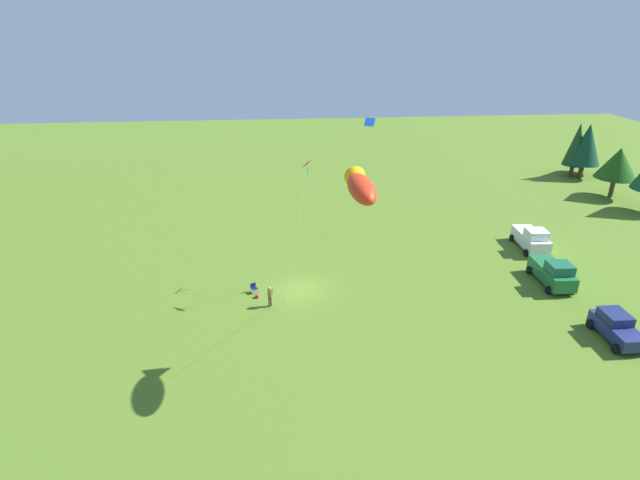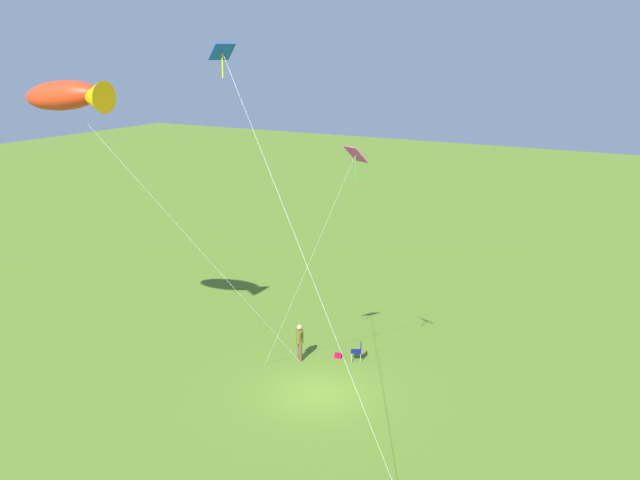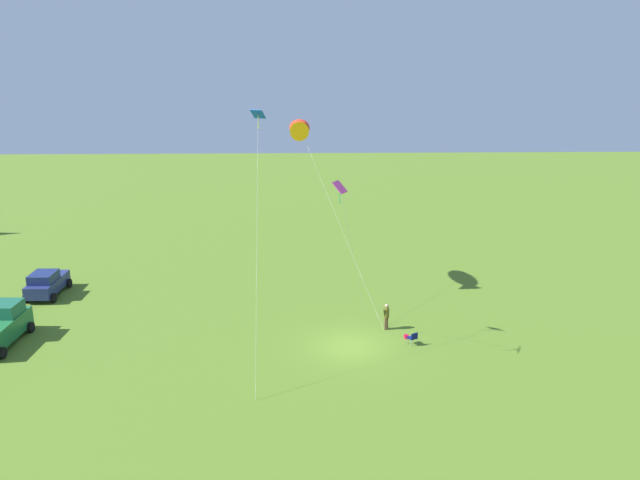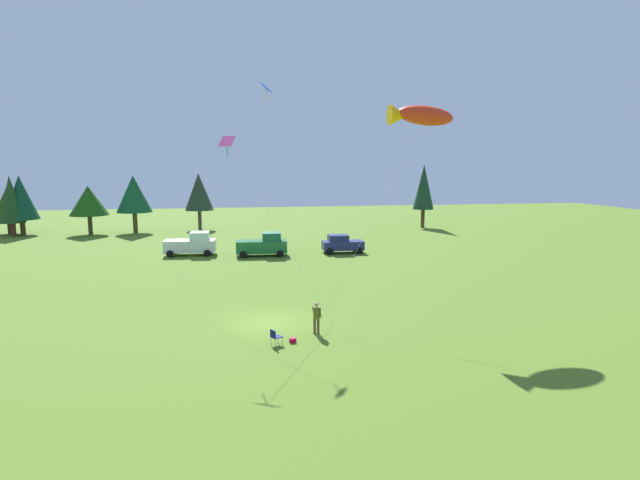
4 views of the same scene
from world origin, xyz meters
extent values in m
plane|color=#507221|center=(0.00, 0.00, 0.00)|extent=(160.00, 160.00, 0.00)
cylinder|color=brown|center=(2.36, -2.46, 0.42)|extent=(0.14, 0.14, 0.85)
cylinder|color=brown|center=(2.54, -2.60, 0.42)|extent=(0.14, 0.14, 0.85)
cylinder|color=brown|center=(2.45, -2.53, 1.16)|extent=(0.48, 0.48, 0.62)
sphere|color=tan|center=(2.45, -2.53, 1.62)|extent=(0.24, 0.24, 0.24)
cylinder|color=brown|center=(2.33, -2.36, 1.19)|extent=(0.22, 0.20, 0.56)
cylinder|color=brown|center=(2.64, -2.61, 1.19)|extent=(0.16, 0.16, 0.56)
cube|color=#0B1559|center=(0.21, -3.83, 0.42)|extent=(0.65, 0.65, 0.04)
cube|color=#0B1559|center=(0.01, -3.93, 0.62)|extent=(0.26, 0.44, 0.40)
cylinder|color=#A5A8AD|center=(0.30, -3.55, 0.21)|extent=(0.03, 0.03, 0.42)
cylinder|color=#A5A8AD|center=(0.49, -3.92, 0.21)|extent=(0.03, 0.03, 0.42)
cylinder|color=#A5A8AD|center=(-0.08, -3.74, 0.21)|extent=(0.03, 0.03, 0.42)
cylinder|color=#A5A8AD|center=(0.12, -4.11, 0.21)|extent=(0.03, 0.03, 0.42)
cube|color=#BB0931|center=(1.04, -3.63, 0.11)|extent=(0.36, 0.29, 0.22)
cube|color=#195A3F|center=(1.86, 21.39, 1.94)|extent=(1.87, 1.91, 0.80)
cylinder|color=black|center=(2.62, 20.27, 0.34)|extent=(0.69, 0.25, 0.68)
cylinder|color=black|center=(-0.98, 20.42, 0.34)|extent=(0.69, 0.25, 0.68)
cube|color=navy|center=(9.23, 21.73, 0.79)|extent=(4.23, 1.86, 0.90)
cube|color=navy|center=(8.73, 21.73, 1.56)|extent=(2.02, 1.69, 0.65)
cylinder|color=black|center=(7.70, 20.76, 0.34)|extent=(0.68, 0.23, 0.68)
cylinder|color=black|center=(7.73, 22.74, 0.34)|extent=(0.68, 0.23, 0.68)
cylinder|color=black|center=(10.73, 20.71, 0.34)|extent=(0.68, 0.23, 0.68)
cylinder|color=black|center=(10.76, 22.69, 0.34)|extent=(0.68, 0.23, 0.68)
ellipsoid|color=red|center=(10.42, 3.00, 12.09)|extent=(4.01, 1.71, 1.53)
cone|color=#F9AA08|center=(8.69, 3.00, 12.09)|extent=(1.34, 1.29, 1.29)
sphere|color=yellow|center=(11.47, 3.39, 12.24)|extent=(0.32, 0.32, 0.32)
cylinder|color=silver|center=(6.39, 0.32, 6.05)|extent=(8.06, 5.37, 12.10)
cylinder|color=#4C3823|center=(2.37, -2.36, 0.00)|extent=(0.04, 0.04, 0.01)
cube|color=blue|center=(0.47, 5.24, 13.91)|extent=(0.80, 0.89, 0.52)
cylinder|color=yellow|center=(0.47, 5.24, 13.48)|extent=(0.04, 0.04, 0.73)
cylinder|color=silver|center=(-2.83, 5.27, 6.96)|extent=(6.60, 0.09, 13.92)
cylinder|color=#4C3823|center=(-6.12, 5.31, 0.00)|extent=(0.04, 0.04, 0.01)
cube|color=#D73D96|center=(-2.04, 0.83, 10.30)|extent=(0.98, 0.89, 0.59)
cylinder|color=green|center=(-2.04, 0.83, 9.82)|extent=(0.04, 0.04, 0.80)
cylinder|color=silver|center=(0.77, -0.28, 5.15)|extent=(5.65, 2.23, 10.30)
cylinder|color=#4C3823|center=(3.59, -1.39, 0.00)|extent=(0.04, 0.04, 0.01)
camera|label=1|loc=(36.61, -1.79, 20.62)|focal=28.00mm
camera|label=2|loc=(-14.31, 24.72, 14.19)|focal=42.00mm
camera|label=3|loc=(-34.54, 2.79, 16.92)|focal=35.00mm
camera|label=4|loc=(-1.74, -27.92, 8.97)|focal=28.00mm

